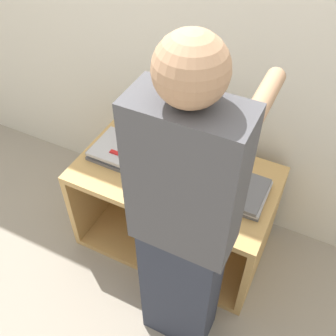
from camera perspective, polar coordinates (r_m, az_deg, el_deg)
The scene contains 8 objects.
ground_plane at distance 2.45m, azimuth -2.37°, elevation -15.48°, with size 12.00×12.00×0.00m, color #9E9384.
wall_back at distance 2.10m, azimuth 6.57°, elevation 18.36°, with size 8.00×0.05×2.40m.
cart at distance 2.40m, azimuth 1.67°, elevation -4.79°, with size 1.10×0.63×0.61m.
laptop_open at distance 2.13m, azimuth 1.81°, elevation 1.33°, with size 0.31×0.35×0.27m.
laptop_stack_left at distance 2.23m, azimuth -6.77°, elevation 2.59°, with size 0.33×0.28×0.06m.
laptop_stack_right at distance 2.03m, azimuth 9.76°, elevation -3.17°, with size 0.32×0.27×0.06m.
person at distance 1.59m, azimuth 2.38°, elevation -8.85°, with size 0.40×0.53×1.68m.
inventory_tag at distance 2.17m, azimuth -7.70°, elevation 2.24°, with size 0.06×0.02×0.01m.
Camera 1 is at (0.62, -1.04, 2.13)m, focal length 42.00 mm.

